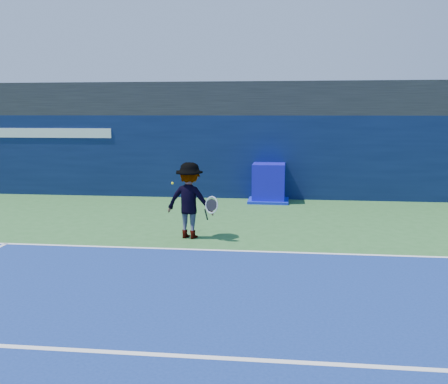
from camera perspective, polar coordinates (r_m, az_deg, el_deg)
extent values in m
plane|color=#2F662E|center=(8.60, -3.91, -12.08)|extent=(80.00, 80.00, 0.00)
cube|color=white|center=(11.41, -1.19, -6.66)|extent=(24.00, 0.10, 0.01)
cube|color=white|center=(6.81, -7.10, -18.00)|extent=(24.00, 0.10, 0.01)
cube|color=black|center=(19.45, 2.18, 10.52)|extent=(36.00, 3.00, 1.20)
cube|color=#0A173C|center=(18.52, 1.90, 4.09)|extent=(36.00, 1.00, 3.00)
cube|color=white|center=(19.80, -18.98, 6.40)|extent=(4.50, 0.04, 0.35)
cube|color=#120CB2|center=(17.60, 5.14, 1.09)|extent=(1.14, 1.14, 1.34)
cube|color=#0D1BBE|center=(17.70, 5.11, -0.92)|extent=(1.43, 1.43, 0.09)
imported|color=white|center=(12.40, -3.94, -0.96)|extent=(1.34, 0.94, 1.89)
cylinder|color=black|center=(12.14, -2.04, -2.59)|extent=(0.09, 0.17, 0.30)
torus|color=silver|center=(12.03, -1.43, -1.49)|extent=(0.35, 0.20, 0.34)
cylinder|color=black|center=(12.03, -1.43, -1.49)|extent=(0.29, 0.15, 0.29)
sphere|color=yellow|center=(13.02, -5.92, 1.01)|extent=(0.06, 0.06, 0.06)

